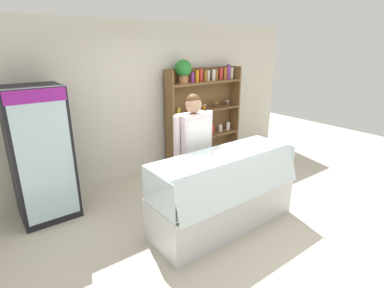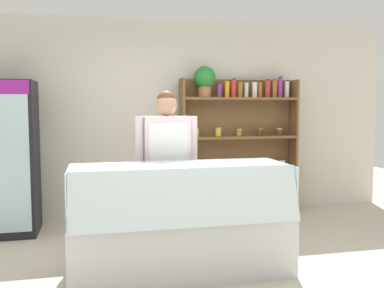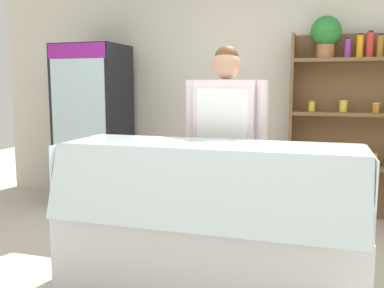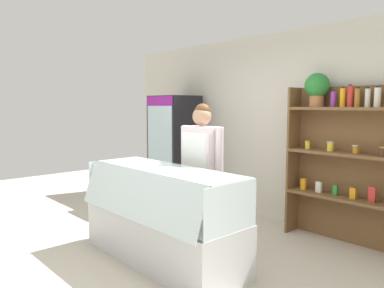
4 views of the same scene
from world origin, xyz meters
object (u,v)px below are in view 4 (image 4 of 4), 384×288
(shelving_unit, at_px, (351,147))
(shop_clerk, at_px, (201,162))
(drinks_fridge, at_px, (174,150))
(deli_display_case, at_px, (162,232))

(shelving_unit, relative_size, shop_clerk, 1.22)
(shelving_unit, xyz_separation_m, shop_clerk, (-1.17, -1.31, -0.18))
(drinks_fridge, height_order, deli_display_case, drinks_fridge)
(drinks_fridge, relative_size, deli_display_case, 0.92)
(shelving_unit, bearing_deg, shop_clerk, -131.70)
(shop_clerk, bearing_deg, shelving_unit, 48.30)
(shop_clerk, bearing_deg, deli_display_case, -87.75)
(drinks_fridge, height_order, shelving_unit, shelving_unit)
(drinks_fridge, relative_size, shop_clerk, 1.08)
(drinks_fridge, distance_m, deli_display_case, 2.52)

